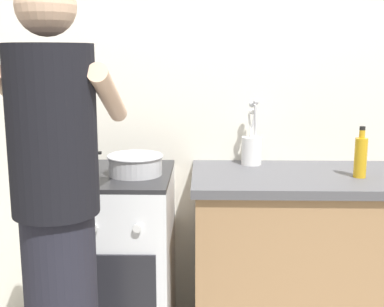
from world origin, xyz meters
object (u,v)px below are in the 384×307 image
oil_bottle (361,156)px  person (58,223)px  stove_range (110,263)px  pot (74,163)px  mixing_bowl (135,164)px  utensil_crock (252,147)px

oil_bottle → person: size_ratio=0.14×
stove_range → pot: 0.53m
mixing_bowl → oil_bottle: 1.02m
utensil_crock → person: size_ratio=0.20×
utensil_crock → mixing_bowl: bearing=-157.4°
mixing_bowl → utensil_crock: bearing=22.6°
pot → mixing_bowl: (0.28, 0.01, -0.00)m
mixing_bowl → utensil_crock: utensil_crock is taller
mixing_bowl → stove_range: bearing=168.2°
stove_range → pot: pot is taller
stove_range → person: size_ratio=0.53×
stove_range → oil_bottle: oil_bottle is taller
utensil_crock → oil_bottle: 0.53m
person → stove_range: bearing=84.2°
mixing_bowl → oil_bottle: bearing=-1.5°
stove_range → person: person is taller
oil_bottle → person: (-1.22, -0.54, -0.14)m
stove_range → mixing_bowl: size_ratio=3.48×
stove_range → person: bearing=-95.8°
mixing_bowl → person: (-0.20, -0.57, -0.09)m
pot → oil_bottle: oil_bottle is taller
stove_range → utensil_crock: size_ratio=2.70×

